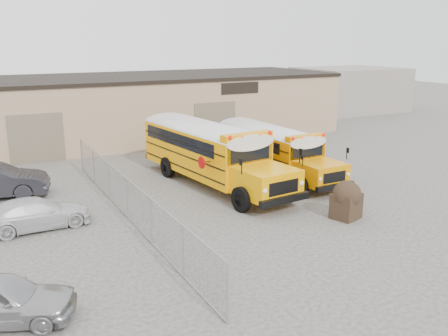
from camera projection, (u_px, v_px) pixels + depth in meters
name	position (u px, v px, depth m)	size (l,w,h in m)	color
ground	(287.00, 218.00, 21.05)	(120.00, 120.00, 0.00)	#403D3A
warehouse	(138.00, 106.00, 37.65)	(30.20, 10.20, 4.67)	tan
chainlink_fence	(127.00, 198.00, 20.75)	(0.07, 18.07, 1.81)	#919399
distant_building_right	(349.00, 89.00, 51.78)	(10.00, 8.00, 4.40)	gray
school_bus_left	(152.00, 130.00, 31.01)	(3.97, 11.19, 3.21)	#FFA400
school_bus_right	(223.00, 131.00, 32.17)	(2.76, 9.38, 2.72)	orange
tarp_bundle	(346.00, 199.00, 20.85)	(1.34, 1.27, 1.64)	black
car_white	(36.00, 214.00, 19.79)	(1.73, 4.27, 1.24)	silver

